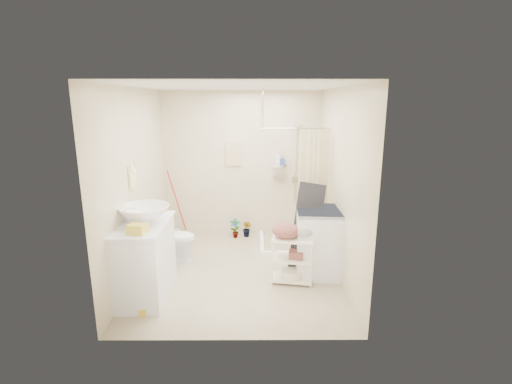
# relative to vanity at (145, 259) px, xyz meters

# --- Properties ---
(floor) EXTENTS (3.20, 3.20, 0.00)m
(floor) POSITION_rel_vanity_xyz_m (1.16, 0.65, -0.48)
(floor) COLOR tan
(floor) RESTS_ON ground
(ceiling) EXTENTS (2.80, 3.20, 0.04)m
(ceiling) POSITION_rel_vanity_xyz_m (1.16, 0.65, 2.12)
(ceiling) COLOR silver
(ceiling) RESTS_ON ground
(wall_back) EXTENTS (2.80, 0.04, 2.60)m
(wall_back) POSITION_rel_vanity_xyz_m (1.16, 2.25, 0.82)
(wall_back) COLOR beige
(wall_back) RESTS_ON ground
(wall_front) EXTENTS (2.80, 0.04, 2.60)m
(wall_front) POSITION_rel_vanity_xyz_m (1.16, -0.95, 0.82)
(wall_front) COLOR beige
(wall_front) RESTS_ON ground
(wall_left) EXTENTS (0.04, 3.20, 2.60)m
(wall_left) POSITION_rel_vanity_xyz_m (-0.24, 0.65, 0.82)
(wall_left) COLOR beige
(wall_left) RESTS_ON ground
(wall_right) EXTENTS (0.04, 3.20, 2.60)m
(wall_right) POSITION_rel_vanity_xyz_m (2.56, 0.65, 0.82)
(wall_right) COLOR beige
(wall_right) RESTS_ON ground
(vanity) EXTENTS (0.62, 1.09, 0.96)m
(vanity) POSITION_rel_vanity_xyz_m (0.00, 0.00, 0.00)
(vanity) COLOR silver
(vanity) RESTS_ON ground
(sink) EXTENTS (0.72, 0.72, 0.21)m
(sink) POSITION_rel_vanity_xyz_m (0.03, 0.05, 0.58)
(sink) COLOR white
(sink) RESTS_ON vanity
(counter_basket) EXTENTS (0.23, 0.20, 0.11)m
(counter_basket) POSITION_rel_vanity_xyz_m (0.06, -0.35, 0.53)
(counter_basket) COLOR gold
(counter_basket) RESTS_ON vanity
(floor_basket) EXTENTS (0.27, 0.24, 0.12)m
(floor_basket) POSITION_rel_vanity_xyz_m (0.12, -0.46, -0.42)
(floor_basket) COLOR gold
(floor_basket) RESTS_ON ground
(toilet) EXTENTS (0.73, 0.46, 0.71)m
(toilet) POSITION_rel_vanity_xyz_m (0.12, 1.08, -0.12)
(toilet) COLOR white
(toilet) RESTS_ON ground
(mop) EXTENTS (0.15, 0.15, 1.22)m
(mop) POSITION_rel_vanity_xyz_m (-0.04, 2.16, 0.13)
(mop) COLOR red
(mop) RESTS_ON ground
(potted_plant_a) EXTENTS (0.19, 0.13, 0.36)m
(potted_plant_a) POSITION_rel_vanity_xyz_m (1.03, 2.03, -0.30)
(potted_plant_a) COLOR brown
(potted_plant_a) RESTS_ON ground
(potted_plant_b) EXTENTS (0.22, 0.22, 0.31)m
(potted_plant_b) POSITION_rel_vanity_xyz_m (1.25, 2.07, -0.32)
(potted_plant_b) COLOR brown
(potted_plant_b) RESTS_ON ground
(hanging_towel) EXTENTS (0.28, 0.03, 0.42)m
(hanging_towel) POSITION_rel_vanity_xyz_m (1.01, 2.23, 1.02)
(hanging_towel) COLOR beige
(hanging_towel) RESTS_ON wall_back
(towel_ring) EXTENTS (0.04, 0.22, 0.34)m
(towel_ring) POSITION_rel_vanity_xyz_m (-0.22, 0.45, 0.99)
(towel_ring) COLOR #FFED9E
(towel_ring) RESTS_ON wall_left
(tp_holder) EXTENTS (0.08, 0.12, 0.14)m
(tp_holder) POSITION_rel_vanity_xyz_m (-0.20, 0.70, 0.24)
(tp_holder) COLOR silver
(tp_holder) RESTS_ON wall_left
(shower) EXTENTS (1.10, 1.10, 2.10)m
(shower) POSITION_rel_vanity_xyz_m (2.01, 1.70, 0.57)
(shower) COLOR white
(shower) RESTS_ON ground
(shampoo_bottle_a) EXTENTS (0.11, 0.11, 0.24)m
(shampoo_bottle_a) POSITION_rel_vanity_xyz_m (1.80, 2.16, 0.96)
(shampoo_bottle_a) COLOR silver
(shampoo_bottle_a) RESTS_ON shower
(shampoo_bottle_b) EXTENTS (0.09, 0.09, 0.15)m
(shampoo_bottle_b) POSITION_rel_vanity_xyz_m (1.88, 2.17, 0.92)
(shampoo_bottle_b) COLOR #34459D
(shampoo_bottle_b) RESTS_ON shower
(washing_machine) EXTENTS (0.69, 0.71, 0.95)m
(washing_machine) POSITION_rel_vanity_xyz_m (2.30, 0.61, -0.00)
(washing_machine) COLOR silver
(washing_machine) RESTS_ON ground
(laundry_rack) EXTENTS (0.60, 0.41, 0.76)m
(laundry_rack) POSITION_rel_vanity_xyz_m (1.90, 0.35, -0.10)
(laundry_rack) COLOR white
(laundry_rack) RESTS_ON ground
(ironing_board) EXTENTS (0.39, 0.13, 1.34)m
(ironing_board) POSITION_rel_vanity_xyz_m (2.12, 0.64, 0.19)
(ironing_board) COLOR black
(ironing_board) RESTS_ON ground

